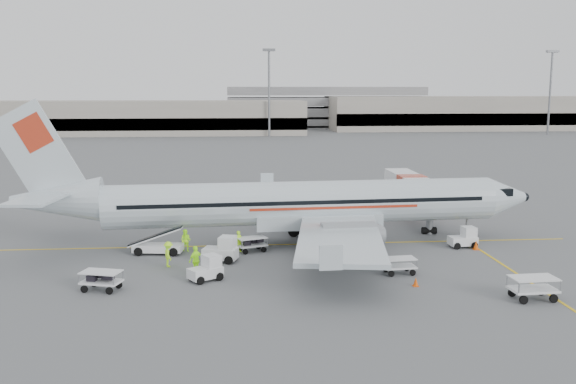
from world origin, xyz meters
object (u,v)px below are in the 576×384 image
object	(u,v)px
tug_aft	(205,268)
tug_fore	(463,237)
jet_bridge	(411,198)
belt_loader	(158,237)
aircraft	(303,174)
tug_mid	(220,249)

from	to	relation	value
tug_aft	tug_fore	bearing A→B (deg)	-13.00
jet_bridge	tug_aft	world-z (taller)	jet_bridge
jet_bridge	belt_loader	xyz separation A→B (m)	(-21.71, -10.40, -0.79)
belt_loader	tug_aft	bearing A→B (deg)	-54.68
jet_bridge	tug_aft	size ratio (longest dim) A/B	7.75
aircraft	tug_aft	xyz separation A→B (m)	(-7.17, -9.33, -4.70)
aircraft	tug_aft	world-z (taller)	aircraft
aircraft	jet_bridge	size ratio (longest dim) A/B	2.52
aircraft	tug_mid	size ratio (longest dim) A/B	17.07
aircraft	tug_fore	bearing A→B (deg)	-14.32
tug_aft	tug_mid	bearing A→B (deg)	45.98
tug_fore	tug_mid	world-z (taller)	tug_mid
tug_mid	tug_fore	bearing A→B (deg)	24.01
tug_aft	jet_bridge	bearing A→B (deg)	10.89
jet_bridge	tug_mid	xyz separation A→B (m)	(-17.14, -12.94, -1.17)
tug_aft	belt_loader	bearing A→B (deg)	84.58
jet_bridge	belt_loader	world-z (taller)	jet_bridge
tug_fore	tug_aft	xyz separation A→B (m)	(-19.14, -7.04, 0.00)
tug_fore	tug_aft	distance (m)	20.39
belt_loader	tug_fore	bearing A→B (deg)	7.54
aircraft	belt_loader	xyz separation A→B (m)	(-10.88, -2.29, -4.20)
belt_loader	tug_mid	world-z (taller)	belt_loader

